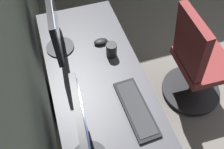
{
  "coord_description": "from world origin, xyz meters",
  "views": [
    {
      "loc": [
        -0.82,
        2.05,
        1.99
      ],
      "look_at": [
        -0.1,
        1.82,
        0.95
      ],
      "focal_mm": 37.38,
      "sensor_mm": 36.0,
      "label": 1
    }
  ],
  "objects_px": {
    "monitor_secondary": "(54,21)",
    "keyboard_main": "(136,108)",
    "monitor_primary": "(86,143)",
    "mouse_main": "(101,42)",
    "office_chair": "(196,65)",
    "drawer_pedestal": "(98,109)",
    "coffee_mug": "(111,50)"
  },
  "relations": [
    {
      "from": "monitor_primary",
      "to": "office_chair",
      "type": "relative_size",
      "value": 0.52
    },
    {
      "from": "monitor_primary",
      "to": "office_chair",
      "type": "distance_m",
      "value": 1.3
    },
    {
      "from": "monitor_primary",
      "to": "coffee_mug",
      "type": "height_order",
      "value": "monitor_primary"
    },
    {
      "from": "drawer_pedestal",
      "to": "office_chair",
      "type": "distance_m",
      "value": 0.9
    },
    {
      "from": "keyboard_main",
      "to": "mouse_main",
      "type": "relative_size",
      "value": 4.09
    },
    {
      "from": "monitor_primary",
      "to": "keyboard_main",
      "type": "height_order",
      "value": "monitor_primary"
    },
    {
      "from": "drawer_pedestal",
      "to": "coffee_mug",
      "type": "xyz_separation_m",
      "value": [
        0.19,
        -0.17,
        0.44
      ]
    },
    {
      "from": "office_chair",
      "to": "drawer_pedestal",
      "type": "bearing_deg",
      "value": 95.68
    },
    {
      "from": "monitor_primary",
      "to": "keyboard_main",
      "type": "distance_m",
      "value": 0.46
    },
    {
      "from": "drawer_pedestal",
      "to": "keyboard_main",
      "type": "xyz_separation_m",
      "value": [
        -0.27,
        -0.18,
        0.39
      ]
    },
    {
      "from": "coffee_mug",
      "to": "monitor_secondary",
      "type": "bearing_deg",
      "value": 61.36
    },
    {
      "from": "monitor_primary",
      "to": "coffee_mug",
      "type": "relative_size",
      "value": 4.44
    },
    {
      "from": "keyboard_main",
      "to": "mouse_main",
      "type": "distance_m",
      "value": 0.59
    },
    {
      "from": "keyboard_main",
      "to": "office_chair",
      "type": "bearing_deg",
      "value": -63.1
    },
    {
      "from": "drawer_pedestal",
      "to": "office_chair",
      "type": "height_order",
      "value": "office_chair"
    },
    {
      "from": "keyboard_main",
      "to": "office_chair",
      "type": "xyz_separation_m",
      "value": [
        0.36,
        -0.71,
        -0.28
      ]
    },
    {
      "from": "drawer_pedestal",
      "to": "office_chair",
      "type": "xyz_separation_m",
      "value": [
        0.09,
        -0.89,
        0.11
      ]
    },
    {
      "from": "monitor_secondary",
      "to": "keyboard_main",
      "type": "bearing_deg",
      "value": -151.96
    },
    {
      "from": "monitor_secondary",
      "to": "keyboard_main",
      "type": "height_order",
      "value": "monitor_secondary"
    },
    {
      "from": "drawer_pedestal",
      "to": "monitor_primary",
      "type": "height_order",
      "value": "monitor_primary"
    },
    {
      "from": "monitor_secondary",
      "to": "mouse_main",
      "type": "distance_m",
      "value": 0.37
    },
    {
      "from": "drawer_pedestal",
      "to": "monitor_secondary",
      "type": "xyz_separation_m",
      "value": [
        0.37,
        0.16,
        0.63
      ]
    },
    {
      "from": "office_chair",
      "to": "coffee_mug",
      "type": "bearing_deg",
      "value": 82.14
    },
    {
      "from": "monitor_primary",
      "to": "mouse_main",
      "type": "distance_m",
      "value": 0.87
    },
    {
      "from": "monitor_secondary",
      "to": "mouse_main",
      "type": "xyz_separation_m",
      "value": [
        -0.05,
        -0.29,
        -0.23
      ]
    },
    {
      "from": "monitor_secondary",
      "to": "mouse_main",
      "type": "height_order",
      "value": "monitor_secondary"
    },
    {
      "from": "keyboard_main",
      "to": "coffee_mug",
      "type": "height_order",
      "value": "coffee_mug"
    },
    {
      "from": "keyboard_main",
      "to": "monitor_primary",
      "type": "bearing_deg",
      "value": 120.87
    },
    {
      "from": "drawer_pedestal",
      "to": "office_chair",
      "type": "relative_size",
      "value": 0.72
    },
    {
      "from": "monitor_primary",
      "to": "office_chair",
      "type": "xyz_separation_m",
      "value": [
        0.56,
        -1.04,
        -0.53
      ]
    },
    {
      "from": "monitor_secondary",
      "to": "coffee_mug",
      "type": "height_order",
      "value": "monitor_secondary"
    },
    {
      "from": "monitor_secondary",
      "to": "coffee_mug",
      "type": "relative_size",
      "value": 4.83
    }
  ]
}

